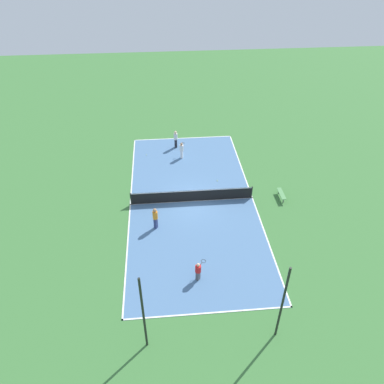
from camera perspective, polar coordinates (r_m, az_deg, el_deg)
The scene contains 13 objects.
ground_plane at distance 29.26m, azimuth 0.00°, elevation -1.41°, with size 80.00×80.00×0.00m, color #3D7538.
court_surface at distance 29.25m, azimuth 0.00°, elevation -1.40°, with size 9.69×20.65×0.02m.
tennis_net at distance 28.91m, azimuth 0.00°, elevation -0.53°, with size 9.49×0.10×1.07m.
bench at distance 30.19m, azimuth 13.47°, elevation -0.29°, with size 0.36×1.54×0.45m.
player_center_orange at distance 26.35m, azimuth -5.62°, elevation -3.81°, with size 0.49×0.49×1.73m.
player_near_white at distance 34.14m, azimuth -1.59°, elevation 6.52°, with size 0.56×0.99×1.56m.
player_coach_red at distance 23.01m, azimuth 0.95°, elevation -11.86°, with size 0.84×0.94×1.39m.
player_far_white at distance 35.79m, azimuth -2.51°, elevation 8.21°, with size 0.42×0.42×1.73m.
tennis_ball_near_net at distance 35.19m, azimuth -6.96°, elevation 5.63°, with size 0.07×0.07×0.07m, color #CCE033.
tennis_ball_far_baseline at distance 29.57m, azimuth -7.58°, elevation -1.18°, with size 0.07×0.07×0.07m, color #CCE033.
tennis_ball_left_sideline at distance 31.48m, azimuth 3.87°, elevation 1.72°, with size 0.07×0.07×0.07m, color #CCE033.
fence_post_back_left at distance 19.76m, azimuth 13.60°, elevation -16.22°, with size 0.12×0.12×5.21m.
fence_post_back_right at distance 19.04m, azimuth -7.43°, elevation -18.00°, with size 0.12×0.12×5.21m.
Camera 1 is at (2.06, 22.94, 18.04)m, focal length 35.00 mm.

